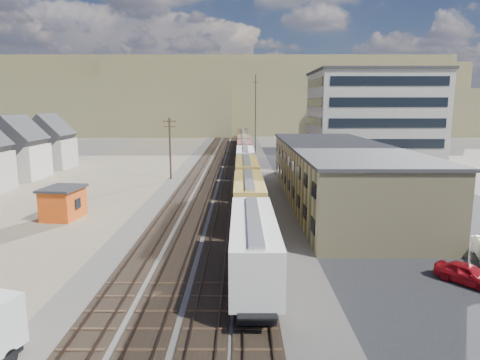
{
  "coord_description": "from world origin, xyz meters",
  "views": [
    {
      "loc": [
        2.91,
        -27.29,
        12.07
      ],
      "look_at": [
        2.89,
        24.12,
        3.0
      ],
      "focal_mm": 32.0,
      "sensor_mm": 36.0,
      "label": 1
    }
  ],
  "objects_px": {
    "parked_car_blue": "(365,168)",
    "freight_train": "(245,154)",
    "parked_car_red": "(467,274)",
    "maintenance_shed": "(63,203)",
    "utility_pole_north": "(170,147)"
  },
  "relations": [
    {
      "from": "freight_train",
      "to": "parked_car_blue",
      "type": "height_order",
      "value": "freight_train"
    },
    {
      "from": "maintenance_shed",
      "to": "parked_car_blue",
      "type": "height_order",
      "value": "maintenance_shed"
    },
    {
      "from": "parked_car_blue",
      "to": "freight_train",
      "type": "bearing_deg",
      "value": 144.27
    },
    {
      "from": "utility_pole_north",
      "to": "maintenance_shed",
      "type": "bearing_deg",
      "value": -106.82
    },
    {
      "from": "parked_car_blue",
      "to": "parked_car_red",
      "type": "bearing_deg",
      "value": -122.62
    },
    {
      "from": "freight_train",
      "to": "parked_car_blue",
      "type": "distance_m",
      "value": 22.24
    },
    {
      "from": "parked_car_blue",
      "to": "maintenance_shed",
      "type": "bearing_deg",
      "value": -166.78
    },
    {
      "from": "freight_train",
      "to": "maintenance_shed",
      "type": "bearing_deg",
      "value": -118.65
    },
    {
      "from": "freight_train",
      "to": "maintenance_shed",
      "type": "xyz_separation_m",
      "value": [
        -19.8,
        -36.25,
        -1.02
      ]
    },
    {
      "from": "freight_train",
      "to": "parked_car_red",
      "type": "relative_size",
      "value": 28.53
    },
    {
      "from": "freight_train",
      "to": "parked_car_blue",
      "type": "relative_size",
      "value": 21.18
    },
    {
      "from": "maintenance_shed",
      "to": "parked_car_blue",
      "type": "relative_size",
      "value": 0.91
    },
    {
      "from": "freight_train",
      "to": "maintenance_shed",
      "type": "height_order",
      "value": "freight_train"
    },
    {
      "from": "freight_train",
      "to": "utility_pole_north",
      "type": "relative_size",
      "value": 11.97
    },
    {
      "from": "freight_train",
      "to": "maintenance_shed",
      "type": "distance_m",
      "value": 41.32
    }
  ]
}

